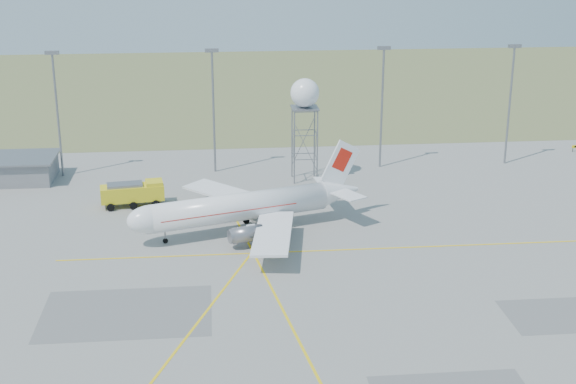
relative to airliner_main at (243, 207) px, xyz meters
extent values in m
plane|color=#9A9A94|center=(6.48, -37.79, -3.45)|extent=(400.00, 400.00, 0.00)
cube|color=#5B6839|center=(6.48, 102.21, -3.44)|extent=(400.00, 120.00, 0.03)
cylinder|color=gray|center=(-28.52, 28.21, 6.55)|extent=(0.36, 0.36, 20.00)
cube|color=gray|center=(-28.52, 28.21, 16.75)|extent=(2.20, 0.50, 0.60)
cylinder|color=gray|center=(-3.52, 28.21, 6.55)|extent=(0.36, 0.36, 20.00)
cube|color=gray|center=(-3.52, 28.21, 16.75)|extent=(2.20, 0.50, 0.60)
cylinder|color=gray|center=(24.48, 28.21, 6.55)|extent=(0.36, 0.36, 20.00)
cube|color=gray|center=(24.48, 28.21, 16.75)|extent=(2.20, 0.50, 0.60)
cylinder|color=gray|center=(46.48, 28.21, 6.55)|extent=(0.36, 0.36, 20.00)
cube|color=gray|center=(46.48, 28.21, 16.75)|extent=(2.20, 0.50, 0.60)
cylinder|color=black|center=(61.48, 34.21, -3.05)|extent=(0.10, 0.10, 0.80)
cube|color=yellow|center=(62.08, 34.21, -2.50)|extent=(1.60, 0.15, 0.50)
cube|color=black|center=(62.08, 34.13, -2.50)|extent=(0.80, 0.03, 0.30)
cylinder|color=white|center=(-0.54, -0.17, 0.10)|extent=(24.28, 10.90, 3.74)
ellipsoid|color=white|center=(-12.12, -3.84, 0.10)|extent=(6.83, 5.37, 3.74)
cube|color=black|center=(-13.19, -4.18, 0.66)|extent=(1.97, 2.39, 0.91)
cone|color=white|center=(13.70, 4.34, 0.38)|extent=(6.47, 5.26, 3.74)
cube|color=white|center=(13.70, 4.34, 4.30)|extent=(5.79, 2.08, 7.03)
cube|color=red|center=(13.88, 4.40, 4.95)|extent=(3.16, 1.28, 3.60)
cube|color=white|center=(12.36, 7.05, 0.84)|extent=(4.40, 5.80, 0.17)
cube|color=white|center=(14.16, 1.35, 0.84)|extent=(4.40, 5.80, 0.17)
cube|color=white|center=(-1.75, 8.27, -0.84)|extent=(13.55, 13.92, 0.34)
cube|color=white|center=(3.33, -7.76, -0.84)|extent=(6.62, 15.44, 0.34)
cylinder|color=slate|center=(-3.07, 4.71, -1.68)|extent=(4.39, 3.23, 2.15)
cylinder|color=slate|center=(0.21, -5.62, -1.68)|extent=(4.39, 3.23, 2.15)
cube|color=red|center=(-2.32, -0.74, 0.19)|extent=(18.95, 9.25, 0.11)
cylinder|color=black|center=(-10.34, -3.28, -3.03)|extent=(0.82, 0.82, 0.84)
cube|color=black|center=(1.24, 0.39, -3.03)|extent=(2.58, 5.62, 0.84)
cylinder|color=gray|center=(1.24, 0.39, -2.61)|extent=(0.28, 0.28, 1.68)
cylinder|color=gray|center=(8.96, 20.28, 2.49)|extent=(0.22, 0.22, 11.88)
cylinder|color=gray|center=(12.62, 20.28, 2.49)|extent=(0.22, 0.22, 11.88)
cylinder|color=gray|center=(12.62, 23.94, 2.49)|extent=(0.22, 0.22, 11.88)
cylinder|color=gray|center=(8.96, 23.94, 2.49)|extent=(0.22, 0.22, 11.88)
cube|color=gray|center=(10.79, 22.11, 8.43)|extent=(4.26, 4.26, 0.23)
sphere|color=white|center=(10.79, 22.11, 10.81)|extent=(4.57, 4.57, 4.57)
cube|color=yellow|center=(-15.77, 11.88, -1.43)|extent=(9.45, 4.29, 2.23)
cube|color=yellow|center=(-12.56, 12.34, -0.52)|extent=(2.80, 3.15, 1.42)
cube|color=black|center=(-11.86, 12.44, -0.42)|extent=(0.47, 2.62, 1.01)
cube|color=gray|center=(-16.77, 11.74, -0.11)|extent=(5.35, 3.12, 0.40)
camera|label=1|loc=(-3.88, -100.88, 35.72)|focal=50.00mm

